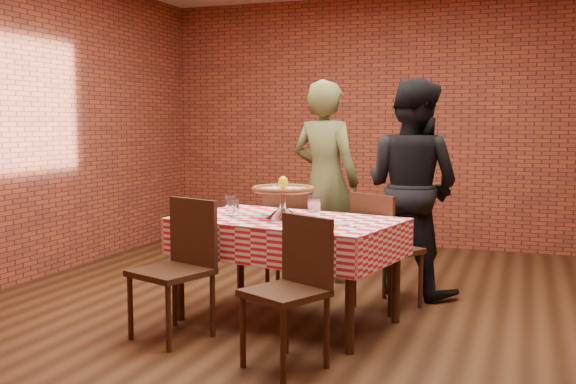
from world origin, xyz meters
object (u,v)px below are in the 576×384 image
(pizza_stand, at_px, (283,204))
(water_glass_left, at_px, (234,207))
(diner_olive, at_px, (325,181))
(chair_near_left, at_px, (171,270))
(condiment_caddy, at_px, (314,205))
(water_glass_right, at_px, (231,203))
(chair_far_right, at_px, (388,250))
(table, at_px, (287,271))
(chair_far_left, at_px, (293,241))
(chair_near_right, at_px, (285,294))
(diner_black, at_px, (412,187))
(pizza, at_px, (283,190))

(pizza_stand, relative_size, water_glass_left, 3.59)
(pizza_stand, xyz_separation_m, diner_olive, (-0.09, 1.36, 0.05))
(chair_near_left, bearing_deg, condiment_caddy, 72.84)
(water_glass_right, relative_size, chair_near_left, 0.13)
(chair_near_left, distance_m, diner_olive, 2.08)
(water_glass_left, height_order, chair_far_right, chair_far_right)
(table, xyz_separation_m, chair_far_left, (-0.24, 0.79, 0.07))
(table, height_order, chair_near_right, chair_near_right)
(chair_near_right, xyz_separation_m, diner_black, (0.40, 1.99, 0.46))
(pizza_stand, distance_m, chair_far_left, 0.92)
(chair_near_left, bearing_deg, water_glass_right, 106.19)
(pizza, relative_size, water_glass_right, 3.62)
(pizza_stand, xyz_separation_m, diner_black, (0.73, 1.13, 0.04))
(pizza, distance_m, water_glass_right, 0.59)
(chair_near_right, xyz_separation_m, chair_far_right, (0.31, 1.48, 0.01))
(diner_olive, bearing_deg, pizza, 108.54)
(chair_far_right, bearing_deg, pizza_stand, 72.71)
(diner_black, bearing_deg, table, 81.32)
(table, distance_m, chair_far_right, 0.87)
(diner_olive, bearing_deg, chair_far_right, 149.37)
(chair_near_right, bearing_deg, condiment_caddy, 126.04)
(chair_far_left, bearing_deg, table, 100.38)
(table, bearing_deg, chair_near_left, -133.65)
(pizza, bearing_deg, chair_far_right, 44.30)
(chair_near_left, height_order, chair_near_right, chair_near_left)
(water_glass_right, distance_m, diner_olive, 1.21)
(diner_olive, bearing_deg, chair_far_left, 92.58)
(diner_black, bearing_deg, water_glass_left, 68.94)
(condiment_caddy, xyz_separation_m, chair_far_left, (-0.34, 0.47, -0.38))
(water_glass_left, height_order, water_glass_right, same)
(chair_far_right, bearing_deg, chair_near_left, 74.15)
(condiment_caddy, bearing_deg, water_glass_left, -160.17)
(pizza, relative_size, chair_far_right, 0.50)
(chair_far_right, bearing_deg, chair_far_left, 16.57)
(table, distance_m, pizza_stand, 0.48)
(pizza, xyz_separation_m, chair_far_left, (-0.21, 0.80, -0.52))
(diner_olive, bearing_deg, condiment_caddy, 116.89)
(pizza, xyz_separation_m, chair_near_right, (0.33, -0.86, -0.52))
(chair_near_left, distance_m, chair_far_right, 1.73)
(condiment_caddy, bearing_deg, table, -120.97)
(chair_near_right, height_order, chair_far_right, chair_far_right)
(table, relative_size, diner_olive, 0.84)
(pizza, height_order, diner_olive, diner_olive)
(pizza, relative_size, chair_near_left, 0.49)
(water_glass_left, relative_size, diner_olive, 0.07)
(condiment_caddy, relative_size, chair_far_left, 0.15)
(chair_far_left, relative_size, diner_black, 0.49)
(pizza_stand, distance_m, diner_olive, 1.36)
(water_glass_right, bearing_deg, condiment_caddy, 8.70)
(water_glass_right, relative_size, chair_near_right, 0.14)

